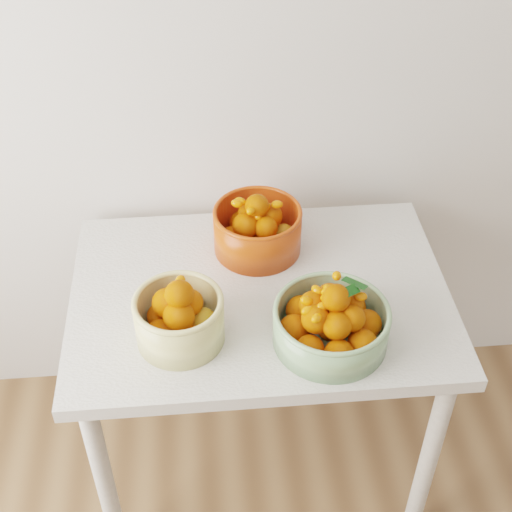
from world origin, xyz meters
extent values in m
cube|color=silver|center=(0.00, 2.00, 1.35)|extent=(4.00, 0.04, 2.70)
cube|color=silver|center=(-0.32, 1.60, 0.73)|extent=(1.00, 0.70, 0.04)
cylinder|color=silver|center=(-0.76, 1.31, 0.35)|extent=(0.05, 0.05, 0.71)
cylinder|color=silver|center=(0.12, 1.31, 0.35)|extent=(0.05, 0.05, 0.71)
cylinder|color=silver|center=(-0.76, 1.89, 0.35)|extent=(0.05, 0.05, 0.71)
cylinder|color=silver|center=(0.12, 1.89, 0.35)|extent=(0.05, 0.05, 0.71)
cylinder|color=#DACA83|center=(-0.53, 1.45, 0.81)|extent=(0.24, 0.24, 0.12)
torus|color=#DACA83|center=(-0.53, 1.45, 0.87)|extent=(0.24, 0.24, 0.02)
sphere|color=#D1660C|center=(-0.48, 1.45, 0.80)|extent=(0.08, 0.08, 0.08)
sphere|color=#F65401|center=(-0.52, 1.50, 0.80)|extent=(0.08, 0.08, 0.08)
sphere|color=#F65401|center=(-0.58, 1.48, 0.80)|extent=(0.07, 0.07, 0.07)
sphere|color=#F65401|center=(-0.58, 1.42, 0.80)|extent=(0.08, 0.08, 0.08)
sphere|color=#F65401|center=(-0.51, 1.40, 0.80)|extent=(0.07, 0.07, 0.07)
sphere|color=#F65401|center=(-0.53, 1.45, 0.80)|extent=(0.07, 0.07, 0.07)
sphere|color=#F65401|center=(-0.50, 1.46, 0.86)|extent=(0.07, 0.07, 0.07)
sphere|color=#F65401|center=(-0.56, 1.47, 0.86)|extent=(0.07, 0.07, 0.07)
sphere|color=#F65401|center=(-0.53, 1.42, 0.86)|extent=(0.08, 0.08, 0.08)
sphere|color=#F65401|center=(-0.52, 1.45, 0.90)|extent=(0.07, 0.07, 0.07)
ellipsoid|color=#F46308|center=(-0.55, 1.46, 0.89)|extent=(0.05, 0.03, 0.03)
ellipsoid|color=#F46308|center=(-0.52, 1.48, 0.91)|extent=(0.03, 0.04, 0.03)
cylinder|color=#83A979|center=(-0.17, 1.41, 0.80)|extent=(0.31, 0.31, 0.10)
torus|color=#83A979|center=(-0.17, 1.41, 0.85)|extent=(0.31, 0.31, 0.01)
sphere|color=#F65401|center=(-0.08, 1.41, 0.80)|extent=(0.07, 0.07, 0.07)
sphere|color=#F65401|center=(-0.10, 1.47, 0.80)|extent=(0.07, 0.07, 0.07)
sphere|color=#F65401|center=(-0.17, 1.50, 0.80)|extent=(0.07, 0.07, 0.07)
sphere|color=#F65401|center=(-0.23, 1.47, 0.80)|extent=(0.08, 0.08, 0.08)
sphere|color=#F65401|center=(-0.26, 1.41, 0.80)|extent=(0.08, 0.08, 0.08)
sphere|color=#F65401|center=(-0.23, 1.34, 0.80)|extent=(0.07, 0.07, 0.07)
sphere|color=#F65401|center=(-0.16, 1.32, 0.80)|extent=(0.07, 0.07, 0.07)
sphere|color=#F65401|center=(-0.10, 1.35, 0.80)|extent=(0.07, 0.07, 0.07)
sphere|color=#F65401|center=(-0.17, 1.41, 0.80)|extent=(0.07, 0.07, 0.07)
sphere|color=#F65401|center=(-0.12, 1.43, 0.85)|extent=(0.07, 0.07, 0.07)
sphere|color=#F65401|center=(-0.16, 1.46, 0.85)|extent=(0.07, 0.07, 0.07)
sphere|color=#F65401|center=(-0.21, 1.43, 0.85)|extent=(0.07, 0.07, 0.07)
sphere|color=#F65401|center=(-0.21, 1.39, 0.85)|extent=(0.07, 0.07, 0.07)
sphere|color=#F65401|center=(-0.16, 1.36, 0.85)|extent=(0.07, 0.07, 0.07)
sphere|color=#F65401|center=(-0.13, 1.38, 0.85)|extent=(0.07, 0.07, 0.07)
sphere|color=#F65401|center=(-0.16, 1.41, 0.90)|extent=(0.07, 0.07, 0.07)
ellipsoid|color=#F46308|center=(-0.10, 1.41, 0.89)|extent=(0.04, 0.03, 0.03)
ellipsoid|color=#F46308|center=(-0.14, 1.41, 0.89)|extent=(0.04, 0.03, 0.03)
ellipsoid|color=#F46308|center=(-0.17, 1.42, 0.88)|extent=(0.03, 0.04, 0.04)
ellipsoid|color=#F46308|center=(-0.15, 1.41, 0.91)|extent=(0.04, 0.04, 0.03)
ellipsoid|color=#F46308|center=(-0.17, 1.40, 0.87)|extent=(0.03, 0.04, 0.03)
ellipsoid|color=#F46308|center=(-0.18, 1.42, 0.90)|extent=(0.04, 0.04, 0.03)
ellipsoid|color=#F46308|center=(-0.17, 1.42, 0.88)|extent=(0.04, 0.04, 0.03)
ellipsoid|color=#F46308|center=(-0.15, 1.48, 0.90)|extent=(0.04, 0.04, 0.04)
ellipsoid|color=#F46308|center=(-0.23, 1.39, 0.88)|extent=(0.04, 0.03, 0.03)
ellipsoid|color=#F46308|center=(-0.17, 1.40, 0.89)|extent=(0.04, 0.04, 0.03)
ellipsoid|color=#F46308|center=(-0.20, 1.45, 0.88)|extent=(0.04, 0.04, 0.03)
ellipsoid|color=#F46308|center=(-0.17, 1.44, 0.89)|extent=(0.03, 0.04, 0.03)
ellipsoid|color=#F46308|center=(-0.14, 1.41, 0.91)|extent=(0.04, 0.03, 0.02)
ellipsoid|color=#F46308|center=(-0.23, 1.42, 0.88)|extent=(0.04, 0.03, 0.04)
ellipsoid|color=#F46308|center=(-0.19, 1.40, 0.88)|extent=(0.04, 0.04, 0.03)
ellipsoid|color=#F46308|center=(-0.18, 1.42, 0.88)|extent=(0.04, 0.04, 0.03)
ellipsoid|color=#F46308|center=(-0.21, 1.36, 0.88)|extent=(0.04, 0.04, 0.03)
cylinder|color=red|center=(-0.31, 1.78, 0.81)|extent=(0.25, 0.25, 0.13)
torus|color=red|center=(-0.31, 1.78, 0.88)|extent=(0.25, 0.25, 0.01)
sphere|color=#D1660C|center=(-0.24, 1.77, 0.80)|extent=(0.06, 0.06, 0.06)
sphere|color=#F65401|center=(-0.28, 1.84, 0.80)|extent=(0.07, 0.07, 0.07)
sphere|color=#F65401|center=(-0.35, 1.84, 0.80)|extent=(0.07, 0.07, 0.07)
sphere|color=#F65401|center=(-0.38, 1.77, 0.80)|extent=(0.06, 0.06, 0.06)
sphere|color=#F65401|center=(-0.34, 1.71, 0.80)|extent=(0.07, 0.07, 0.07)
sphere|color=#F65401|center=(-0.28, 1.71, 0.80)|extent=(0.07, 0.07, 0.07)
sphere|color=#F65401|center=(-0.31, 1.78, 0.80)|extent=(0.07, 0.07, 0.07)
sphere|color=#F65401|center=(-0.28, 1.79, 0.85)|extent=(0.07, 0.07, 0.07)
sphere|color=#F65401|center=(-0.33, 1.81, 0.85)|extent=(0.07, 0.07, 0.07)
sphere|color=#F65401|center=(-0.35, 1.76, 0.85)|extent=(0.07, 0.07, 0.07)
sphere|color=#F65401|center=(-0.29, 1.74, 0.85)|extent=(0.06, 0.06, 0.06)
sphere|color=#F65401|center=(-0.31, 1.78, 0.89)|extent=(0.07, 0.07, 0.07)
ellipsoid|color=#F46308|center=(-0.32, 1.79, 0.89)|extent=(0.04, 0.04, 0.03)
ellipsoid|color=#F46308|center=(-0.29, 1.78, 0.86)|extent=(0.04, 0.04, 0.03)
ellipsoid|color=#F46308|center=(-0.31, 1.76, 0.88)|extent=(0.03, 0.04, 0.03)
ellipsoid|color=#F46308|center=(-0.32, 1.79, 0.88)|extent=(0.04, 0.04, 0.03)
ellipsoid|color=#F46308|center=(-0.33, 1.75, 0.90)|extent=(0.04, 0.05, 0.04)
ellipsoid|color=#F46308|center=(-0.37, 1.79, 0.90)|extent=(0.04, 0.04, 0.03)
ellipsoid|color=#F46308|center=(-0.36, 1.80, 0.90)|extent=(0.04, 0.04, 0.03)
ellipsoid|color=#F46308|center=(-0.29, 1.78, 0.89)|extent=(0.04, 0.03, 0.03)
ellipsoid|color=#F46308|center=(-0.26, 1.78, 0.90)|extent=(0.04, 0.03, 0.03)
ellipsoid|color=#F46308|center=(-0.30, 1.78, 0.87)|extent=(0.04, 0.03, 0.03)
camera|label=1|loc=(-0.45, 0.24, 2.05)|focal=50.00mm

